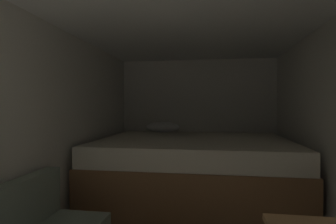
# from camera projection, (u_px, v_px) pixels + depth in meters

# --- Properties ---
(wall_back) EXTENTS (2.58, 0.05, 1.99)m
(wall_back) POSITION_uv_depth(u_px,v_px,m) (197.00, 121.00, 4.47)
(wall_back) COLOR silver
(wall_back) RESTS_ON ground
(wall_left) EXTENTS (0.05, 4.69, 1.99)m
(wall_left) POSITION_uv_depth(u_px,v_px,m) (35.00, 134.00, 2.32)
(wall_left) COLOR silver
(wall_left) RESTS_ON ground
(ceiling_slab) EXTENTS (2.58, 4.69, 0.05)m
(ceiling_slab) POSITION_uv_depth(u_px,v_px,m) (183.00, 5.00, 2.11)
(ceiling_slab) COLOR white
(ceiling_slab) RESTS_ON wall_left
(bed) EXTENTS (2.36, 1.89, 0.99)m
(bed) POSITION_uv_depth(u_px,v_px,m) (193.00, 171.00, 3.48)
(bed) COLOR brown
(bed) RESTS_ON ground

